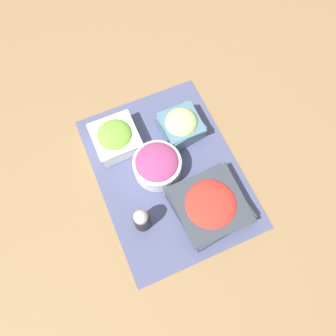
{
  "coord_description": "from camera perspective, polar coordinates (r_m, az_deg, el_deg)",
  "views": [
    {
      "loc": [
        -0.34,
        0.15,
        0.95
      ],
      "look_at": [
        0.0,
        0.0,
        0.03
      ],
      "focal_mm": 35.0,
      "sensor_mm": 36.0,
      "label": 1
    }
  ],
  "objects": [
    {
      "name": "cucumber_bowl",
      "position": [
        1.04,
        2.31,
        7.49
      ],
      "size": [
        0.13,
        0.13,
        0.09
      ],
      "color": "slate",
      "rests_on": "placemat"
    },
    {
      "name": "onion_bowl",
      "position": [
        0.98,
        -1.88,
        0.59
      ],
      "size": [
        0.15,
        0.15,
        0.09
      ],
      "color": "silver",
      "rests_on": "placemat"
    },
    {
      "name": "pepper_shaker",
      "position": [
        0.92,
        -4.61,
        -8.98
      ],
      "size": [
        0.05,
        0.05,
        0.11
      ],
      "color": "black",
      "rests_on": "placemat"
    },
    {
      "name": "ground_plane",
      "position": [
        1.02,
        0.0,
        -0.71
      ],
      "size": [
        3.0,
        3.0,
        0.0
      ],
      "primitive_type": "plane",
      "color": "olive"
    },
    {
      "name": "placemat",
      "position": [
        1.02,
        0.0,
        -0.67
      ],
      "size": [
        0.57,
        0.43,
        0.0
      ],
      "color": "#474C70",
      "rests_on": "ground_plane"
    },
    {
      "name": "lettuce_bowl",
      "position": [
        1.04,
        -9.14,
        5.29
      ],
      "size": [
        0.14,
        0.14,
        0.08
      ],
      "color": "white",
      "rests_on": "placemat"
    },
    {
      "name": "tomato_bowl",
      "position": [
        0.96,
        7.34,
        -6.48
      ],
      "size": [
        0.21,
        0.21,
        0.07
      ],
      "color": "#333842",
      "rests_on": "placemat"
    }
  ]
}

